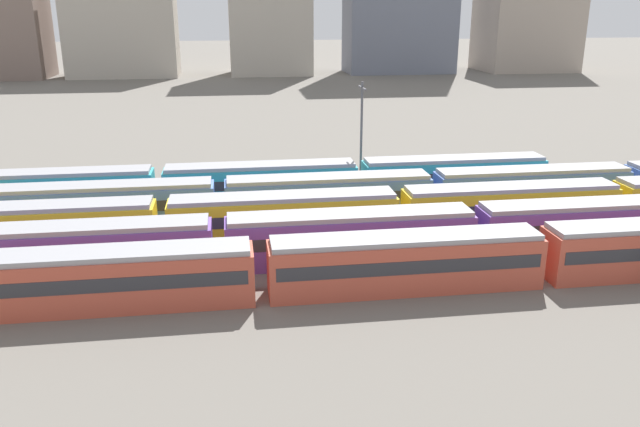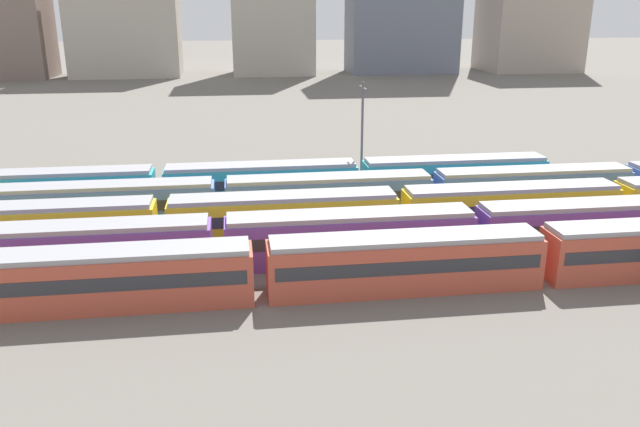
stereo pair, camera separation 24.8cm
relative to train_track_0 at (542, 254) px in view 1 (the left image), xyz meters
The scene contains 9 objects.
ground_plane 31.65m from the train_track_0, 160.78° to the left, with size 600.00×600.00×0.00m, color #666059.
train_track_0 is the anchor object (origin of this frame).
train_track_1 13.20m from the train_track_0, 156.80° to the left, with size 55.80×3.06×3.75m.
train_track_2 15.75m from the train_track_0, 41.34° to the left, with size 112.50×3.06×3.75m.
train_track_3 22.51m from the train_track_0, 43.87° to the left, with size 112.50×3.06×3.75m.
train_track_4 27.33m from the train_track_0, 130.45° to the left, with size 55.80×3.06×3.75m.
catenary_pole_1 25.33m from the train_track_0, 107.57° to the left, with size 0.24×3.20×10.81m.
distant_building_1 146.50m from the train_track_0, 108.68° to the left, with size 27.46×15.50×32.48m, color #B2A899.
distant_building_4 152.76m from the train_track_0, 65.41° to the left, with size 25.08×19.88×36.27m, color #A89989.
Camera 1 is at (9.36, -37.32, 17.90)m, focal length 35.73 mm.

